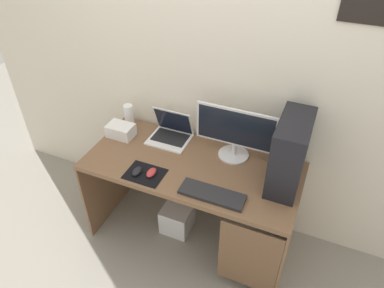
{
  "coord_description": "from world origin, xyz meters",
  "views": [
    {
      "loc": [
        0.74,
        -1.74,
        2.39
      ],
      "look_at": [
        0.0,
        0.0,
        0.94
      ],
      "focal_mm": 33.39,
      "sensor_mm": 36.0,
      "label": 1
    }
  ],
  "objects_px": {
    "monitor": "(235,133)",
    "speaker": "(129,115)",
    "projector": "(121,131)",
    "mouse_left": "(151,173)",
    "keyboard": "(212,194)",
    "subwoofer": "(177,218)",
    "laptop": "(171,133)",
    "mouse_right": "(137,171)",
    "pc_tower": "(290,153)"
  },
  "relations": [
    {
      "from": "mouse_right",
      "to": "mouse_left",
      "type": "bearing_deg",
      "value": 14.74
    },
    {
      "from": "monitor",
      "to": "subwoofer",
      "type": "xyz_separation_m",
      "value": [
        -0.37,
        -0.19,
        -0.85
      ]
    },
    {
      "from": "projector",
      "to": "keyboard",
      "type": "relative_size",
      "value": 0.48
    },
    {
      "from": "speaker",
      "to": "keyboard",
      "type": "xyz_separation_m",
      "value": [
        0.89,
        -0.49,
        -0.08
      ]
    },
    {
      "from": "speaker",
      "to": "subwoofer",
      "type": "xyz_separation_m",
      "value": [
        0.52,
        -0.25,
        -0.73
      ]
    },
    {
      "from": "speaker",
      "to": "subwoofer",
      "type": "bearing_deg",
      "value": -25.54
    },
    {
      "from": "pc_tower",
      "to": "monitor",
      "type": "bearing_deg",
      "value": 162.67
    },
    {
      "from": "pc_tower",
      "to": "keyboard",
      "type": "height_order",
      "value": "pc_tower"
    },
    {
      "from": "laptop",
      "to": "mouse_right",
      "type": "bearing_deg",
      "value": -94.21
    },
    {
      "from": "pc_tower",
      "to": "laptop",
      "type": "relative_size",
      "value": 1.57
    },
    {
      "from": "monitor",
      "to": "speaker",
      "type": "bearing_deg",
      "value": 176.38
    },
    {
      "from": "speaker",
      "to": "keyboard",
      "type": "distance_m",
      "value": 1.02
    },
    {
      "from": "monitor",
      "to": "projector",
      "type": "relative_size",
      "value": 2.81
    },
    {
      "from": "pc_tower",
      "to": "speaker",
      "type": "height_order",
      "value": "pc_tower"
    },
    {
      "from": "pc_tower",
      "to": "speaker",
      "type": "bearing_deg",
      "value": 172.08
    },
    {
      "from": "mouse_right",
      "to": "subwoofer",
      "type": "distance_m",
      "value": 0.72
    },
    {
      "from": "speaker",
      "to": "mouse_left",
      "type": "relative_size",
      "value": 1.85
    },
    {
      "from": "mouse_right",
      "to": "monitor",
      "type": "bearing_deg",
      "value": 38.93
    },
    {
      "from": "subwoofer",
      "to": "projector",
      "type": "bearing_deg",
      "value": 169.97
    },
    {
      "from": "pc_tower",
      "to": "laptop",
      "type": "distance_m",
      "value": 0.93
    },
    {
      "from": "monitor",
      "to": "subwoofer",
      "type": "bearing_deg",
      "value": -152.67
    },
    {
      "from": "pc_tower",
      "to": "laptop",
      "type": "height_order",
      "value": "pc_tower"
    },
    {
      "from": "projector",
      "to": "subwoofer",
      "type": "relative_size",
      "value": 0.87
    },
    {
      "from": "monitor",
      "to": "mouse_right",
      "type": "relative_size",
      "value": 5.85
    },
    {
      "from": "laptop",
      "to": "mouse_left",
      "type": "height_order",
      "value": "laptop"
    },
    {
      "from": "mouse_right",
      "to": "speaker",
      "type": "bearing_deg",
      "value": 125.62
    },
    {
      "from": "keyboard",
      "to": "subwoofer",
      "type": "distance_m",
      "value": 0.79
    },
    {
      "from": "pc_tower",
      "to": "mouse_left",
      "type": "xyz_separation_m",
      "value": [
        -0.83,
        -0.29,
        -0.22
      ]
    },
    {
      "from": "monitor",
      "to": "keyboard",
      "type": "xyz_separation_m",
      "value": [
        -0.0,
        -0.43,
        -0.19
      ]
    },
    {
      "from": "laptop",
      "to": "mouse_left",
      "type": "xyz_separation_m",
      "value": [
        0.06,
        -0.43,
        -0.03
      ]
    },
    {
      "from": "laptop",
      "to": "speaker",
      "type": "relative_size",
      "value": 1.72
    },
    {
      "from": "monitor",
      "to": "speaker",
      "type": "xyz_separation_m",
      "value": [
        -0.89,
        0.06,
        -0.12
      ]
    },
    {
      "from": "speaker",
      "to": "pc_tower",
      "type": "bearing_deg",
      "value": -7.92
    },
    {
      "from": "keyboard",
      "to": "mouse_right",
      "type": "relative_size",
      "value": 4.38
    },
    {
      "from": "monitor",
      "to": "laptop",
      "type": "distance_m",
      "value": 0.53
    },
    {
      "from": "laptop",
      "to": "mouse_right",
      "type": "distance_m",
      "value": 0.46
    },
    {
      "from": "laptop",
      "to": "projector",
      "type": "bearing_deg",
      "value": -161.53
    },
    {
      "from": "monitor",
      "to": "mouse_left",
      "type": "bearing_deg",
      "value": -137.25
    },
    {
      "from": "mouse_left",
      "to": "subwoofer",
      "type": "distance_m",
      "value": 0.7
    },
    {
      "from": "keyboard",
      "to": "subwoofer",
      "type": "bearing_deg",
      "value": 147.3
    },
    {
      "from": "projector",
      "to": "mouse_left",
      "type": "height_order",
      "value": "projector"
    },
    {
      "from": "mouse_left",
      "to": "subwoofer",
      "type": "height_order",
      "value": "mouse_left"
    },
    {
      "from": "speaker",
      "to": "projector",
      "type": "bearing_deg",
      "value": -82.87
    },
    {
      "from": "projector",
      "to": "keyboard",
      "type": "height_order",
      "value": "projector"
    },
    {
      "from": "projector",
      "to": "subwoofer",
      "type": "distance_m",
      "value": 0.86
    },
    {
      "from": "laptop",
      "to": "keyboard",
      "type": "height_order",
      "value": "laptop"
    },
    {
      "from": "monitor",
      "to": "keyboard",
      "type": "bearing_deg",
      "value": -90.02
    },
    {
      "from": "pc_tower",
      "to": "mouse_left",
      "type": "distance_m",
      "value": 0.91
    },
    {
      "from": "mouse_right",
      "to": "laptop",
      "type": "bearing_deg",
      "value": 85.79
    },
    {
      "from": "speaker",
      "to": "mouse_left",
      "type": "xyz_separation_m",
      "value": [
        0.45,
        -0.47,
        -0.07
      ]
    }
  ]
}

